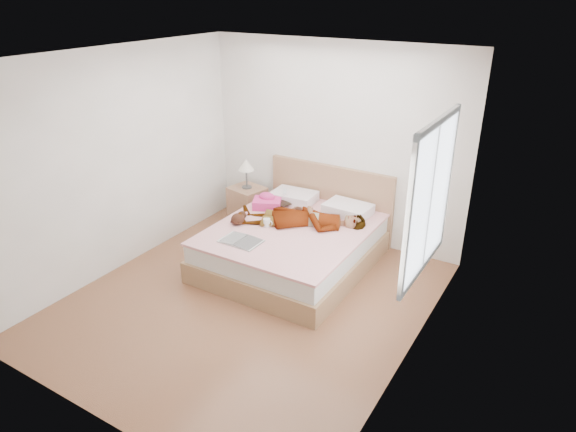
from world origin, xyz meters
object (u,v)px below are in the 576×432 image
at_px(towel, 267,202).
at_px(plush_toy, 239,218).
at_px(coffee_mug, 267,222).
at_px(phone, 285,191).
at_px(nightstand, 247,203).
at_px(bed, 296,242).
at_px(magazine, 241,241).
at_px(woman, 303,215).

height_order(towel, plush_toy, towel).
distance_m(towel, coffee_mug, 0.59).
height_order(phone, nightstand, nightstand).
xyz_separation_m(phone, coffee_mug, (0.18, -0.71, -0.13)).
bearing_deg(bed, towel, 155.35).
relative_size(magazine, plush_toy, 1.89).
height_order(woman, bed, bed).
distance_m(woman, phone, 0.64).
bearing_deg(bed, phone, 133.01).
relative_size(bed, magazine, 4.43).
relative_size(bed, nightstand, 2.12).
height_order(woman, nightstand, nightstand).
relative_size(towel, plush_toy, 1.79).
bearing_deg(magazine, woman, 66.35).
height_order(bed, magazine, bed).
bearing_deg(plush_toy, woman, 32.42).
distance_m(coffee_mug, nightstand, 1.23).
relative_size(magazine, coffee_mug, 3.69).
bearing_deg(plush_toy, bed, 27.95).
xyz_separation_m(woman, towel, (-0.64, 0.18, -0.03)).
bearing_deg(bed, coffee_mug, -142.06).
distance_m(plush_toy, nightstand, 1.11).
bearing_deg(bed, nightstand, 152.29).
bearing_deg(coffee_mug, towel, 123.26).
bearing_deg(coffee_mug, magazine, -93.78).
bearing_deg(phone, bed, -70.25).
height_order(woman, phone, woman).
bearing_deg(nightstand, bed, -27.71).
relative_size(woman, towel, 3.51).
relative_size(woman, coffee_mug, 12.30).
bearing_deg(plush_toy, nightstand, 120.04).
xyz_separation_m(bed, plush_toy, (-0.62, -0.33, 0.31)).
relative_size(plush_toy, nightstand, 0.25).
bearing_deg(bed, woman, 65.39).
bearing_deg(magazine, towel, 106.34).
relative_size(coffee_mug, nightstand, 0.13).
distance_m(phone, nightstand, 0.80).
bearing_deg(coffee_mug, nightstand, 136.91).
bearing_deg(coffee_mug, woman, 43.92).
xyz_separation_m(woman, phone, (-0.50, 0.40, 0.07)).
height_order(phone, plush_toy, phone).
bearing_deg(towel, magazine, -73.66).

